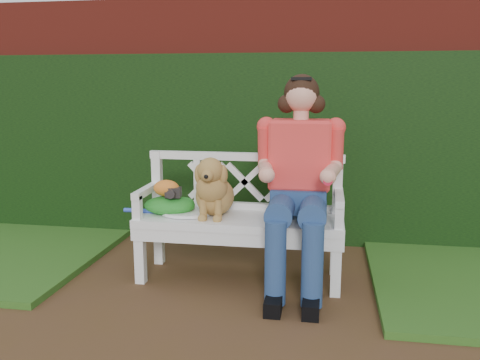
# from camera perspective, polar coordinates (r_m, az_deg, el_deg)

# --- Properties ---
(ground) EXTENTS (60.00, 60.00, 0.00)m
(ground) POSITION_cam_1_polar(r_m,az_deg,el_deg) (3.30, -4.37, -15.08)
(ground) COLOR #4C341A
(brick_wall) EXTENTS (10.00, 0.30, 2.20)m
(brick_wall) POSITION_cam_1_polar(r_m,az_deg,el_deg) (4.84, 0.96, 6.78)
(brick_wall) COLOR maroon
(brick_wall) RESTS_ON ground
(ivy_hedge) EXTENTS (10.00, 0.18, 1.70)m
(ivy_hedge) POSITION_cam_1_polar(r_m,az_deg,el_deg) (4.65, 0.54, 3.52)
(ivy_hedge) COLOR #18380D
(ivy_hedge) RESTS_ON ground
(garden_bench) EXTENTS (1.61, 0.69, 0.48)m
(garden_bench) POSITION_cam_1_polar(r_m,az_deg,el_deg) (3.80, -0.00, -7.57)
(garden_bench) COLOR white
(garden_bench) RESTS_ON ground
(seated_woman) EXTENTS (0.84, 0.99, 1.53)m
(seated_woman) POSITION_cam_1_polar(r_m,az_deg,el_deg) (3.60, 6.66, -0.06)
(seated_woman) COLOR #DB2444
(seated_woman) RESTS_ON ground
(dog) EXTENTS (0.39, 0.47, 0.46)m
(dog) POSITION_cam_1_polar(r_m,az_deg,el_deg) (3.69, -2.95, -0.64)
(dog) COLOR #925932
(dog) RESTS_ON garden_bench
(tennis_racket) EXTENTS (0.70, 0.30, 0.03)m
(tennis_racket) POSITION_cam_1_polar(r_m,az_deg,el_deg) (3.79, -6.57, -3.64)
(tennis_racket) COLOR white
(tennis_racket) RESTS_ON garden_bench
(green_bag) EXTENTS (0.43, 0.36, 0.13)m
(green_bag) POSITION_cam_1_polar(r_m,az_deg,el_deg) (3.83, -7.90, -2.78)
(green_bag) COLOR #287830
(green_bag) RESTS_ON garden_bench
(camera_item) EXTENTS (0.12, 0.09, 0.07)m
(camera_item) POSITION_cam_1_polar(r_m,az_deg,el_deg) (3.78, -7.51, -1.37)
(camera_item) COLOR #272323
(camera_item) RESTS_ON green_bag
(baseball_glove) EXTENTS (0.21, 0.16, 0.12)m
(baseball_glove) POSITION_cam_1_polar(r_m,az_deg,el_deg) (3.81, -8.27, -0.91)
(baseball_glove) COLOR orange
(baseball_glove) RESTS_ON green_bag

